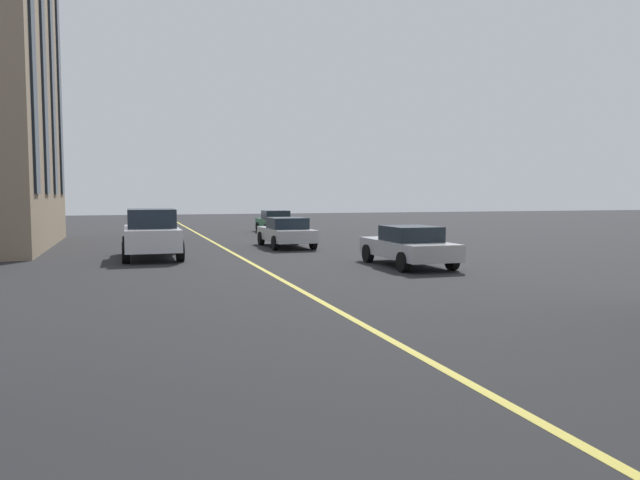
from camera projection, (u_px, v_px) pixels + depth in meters
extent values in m
cube|color=#D8C64C|center=(299.00, 290.00, 15.48)|extent=(80.00, 0.16, 0.01)
cube|color=#B7BABF|center=(408.00, 249.00, 20.53)|extent=(4.40, 1.80, 0.55)
cube|color=#19232D|center=(411.00, 234.00, 20.28)|extent=(1.85, 1.58, 0.50)
cylinder|color=black|center=(368.00, 253.00, 21.67)|extent=(0.64, 0.22, 0.64)
cylinder|color=black|center=(412.00, 252.00, 22.19)|extent=(0.64, 0.22, 0.64)
cylinder|color=black|center=(403.00, 262.00, 18.91)|extent=(0.64, 0.22, 0.64)
cylinder|color=black|center=(452.00, 260.00, 19.44)|extent=(0.64, 0.22, 0.64)
cube|color=silver|center=(151.00, 238.00, 23.07)|extent=(4.70, 1.95, 0.80)
cube|color=#19232D|center=(151.00, 218.00, 23.02)|extent=(2.59, 1.72, 0.70)
cylinder|color=black|center=(180.00, 251.00, 21.92)|extent=(0.76, 0.27, 0.76)
cylinder|color=black|center=(126.00, 253.00, 21.35)|extent=(0.76, 0.27, 0.76)
cylinder|color=black|center=(174.00, 244.00, 24.86)|extent=(0.76, 0.27, 0.76)
cylinder|color=black|center=(126.00, 246.00, 24.29)|extent=(0.76, 0.27, 0.76)
cube|color=#B7BABF|center=(286.00, 234.00, 27.92)|extent=(4.40, 1.80, 0.55)
cube|color=#19232D|center=(287.00, 223.00, 27.67)|extent=(1.85, 1.58, 0.50)
cylinder|color=black|center=(261.00, 238.00, 29.05)|extent=(0.64, 0.22, 0.64)
cylinder|color=black|center=(296.00, 238.00, 29.58)|extent=(0.64, 0.22, 0.64)
cylinder|color=black|center=(275.00, 243.00, 26.30)|extent=(0.64, 0.22, 0.64)
cylinder|color=black|center=(313.00, 242.00, 26.82)|extent=(0.64, 0.22, 0.64)
cube|color=#1E6038|center=(275.00, 223.00, 38.94)|extent=(3.90, 1.75, 0.55)
cube|color=#19232D|center=(276.00, 215.00, 38.71)|extent=(1.64, 1.54, 0.55)
cylinder|color=black|center=(258.00, 227.00, 39.93)|extent=(0.60, 0.21, 0.60)
cylinder|color=black|center=(283.00, 226.00, 40.43)|extent=(0.60, 0.21, 0.60)
cylinder|color=black|center=(266.00, 229.00, 37.48)|extent=(0.60, 0.21, 0.60)
cylinder|color=black|center=(293.00, 228.00, 37.99)|extent=(0.60, 0.21, 0.60)
cube|color=#19232D|center=(32.00, 18.00, 23.07)|extent=(1.10, 0.10, 13.33)
cube|color=#19232D|center=(43.00, 39.00, 26.18)|extent=(1.10, 0.10, 13.33)
cube|color=#19232D|center=(52.00, 56.00, 29.29)|extent=(1.10, 0.10, 13.33)
cube|color=#19232D|center=(59.00, 69.00, 32.41)|extent=(1.10, 0.10, 13.33)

